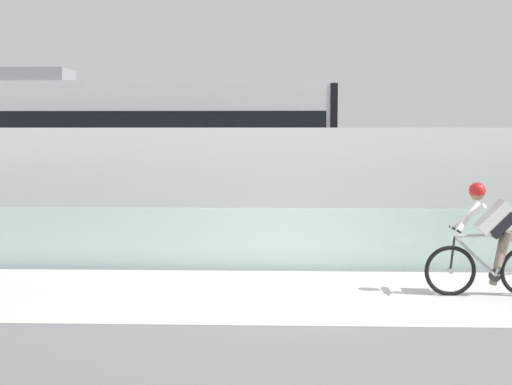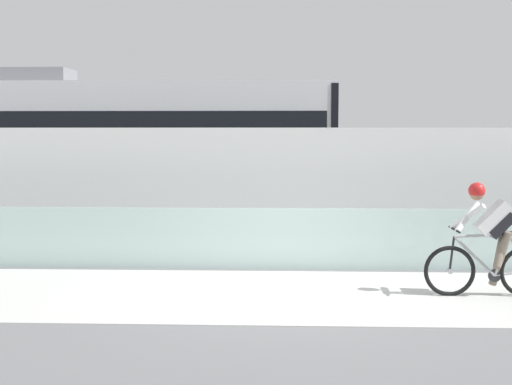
# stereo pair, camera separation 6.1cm
# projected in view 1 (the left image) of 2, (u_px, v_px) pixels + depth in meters

# --- Properties ---
(ground_plane) EXTENTS (200.00, 200.00, 0.00)m
(ground_plane) POSITION_uv_depth(u_px,v_px,m) (292.00, 295.00, 9.73)
(ground_plane) COLOR slate
(bike_path_deck) EXTENTS (32.00, 3.20, 0.01)m
(bike_path_deck) POSITION_uv_depth(u_px,v_px,m) (292.00, 294.00, 9.73)
(bike_path_deck) COLOR beige
(bike_path_deck) RESTS_ON ground
(glass_parapet) EXTENTS (32.00, 0.05, 1.03)m
(glass_parapet) POSITION_uv_depth(u_px,v_px,m) (290.00, 239.00, 11.53)
(glass_parapet) COLOR #ADC6C1
(glass_parapet) RESTS_ON ground
(concrete_barrier_wall) EXTENTS (32.00, 0.36, 2.39)m
(concrete_barrier_wall) POSITION_uv_depth(u_px,v_px,m) (289.00, 190.00, 13.26)
(concrete_barrier_wall) COLOR white
(concrete_barrier_wall) RESTS_ON ground
(tram_rail_near) EXTENTS (32.00, 0.08, 0.01)m
(tram_rail_near) POSITION_uv_depth(u_px,v_px,m) (287.00, 232.00, 15.84)
(tram_rail_near) COLOR #595654
(tram_rail_near) RESTS_ON ground
(tram_rail_far) EXTENTS (32.00, 0.08, 0.01)m
(tram_rail_far) POSITION_uv_depth(u_px,v_px,m) (287.00, 224.00, 17.27)
(tram_rail_far) COLOR #595654
(tram_rail_far) RESTS_ON ground
(tram) EXTENTS (11.06, 2.54, 3.81)m
(tram) POSITION_uv_depth(u_px,v_px,m) (102.00, 149.00, 16.54)
(tram) COLOR silver
(tram) RESTS_ON ground
(cyclist_on_bike) EXTENTS (1.77, 0.58, 1.61)m
(cyclist_on_bike) POSITION_uv_depth(u_px,v_px,m) (489.00, 241.00, 9.57)
(cyclist_on_bike) COLOR black
(cyclist_on_bike) RESTS_ON ground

